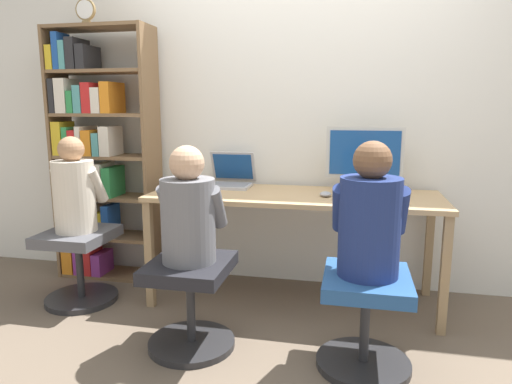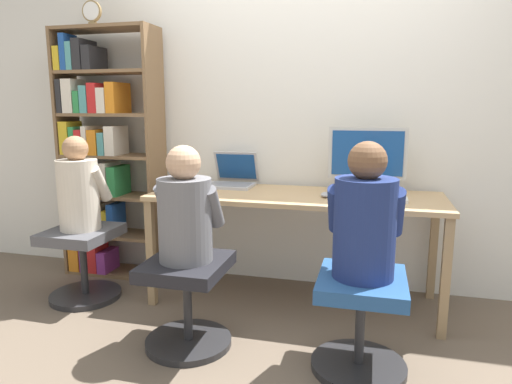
# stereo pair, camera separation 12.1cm
# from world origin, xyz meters

# --- Properties ---
(ground_plane) EXTENTS (14.00, 14.00, 0.00)m
(ground_plane) POSITION_xyz_m (0.00, 0.00, 0.00)
(ground_plane) COLOR brown
(wall_back) EXTENTS (10.00, 0.05, 2.60)m
(wall_back) POSITION_xyz_m (0.00, 0.72, 1.30)
(wall_back) COLOR silver
(wall_back) RESTS_ON ground_plane
(desk) EXTENTS (1.89, 0.66, 0.74)m
(desk) POSITION_xyz_m (0.00, 0.33, 0.67)
(desk) COLOR tan
(desk) RESTS_ON ground_plane
(desktop_monitor) EXTENTS (0.51, 0.16, 0.43)m
(desktop_monitor) POSITION_xyz_m (0.44, 0.52, 0.97)
(desktop_monitor) COLOR beige
(desktop_monitor) RESTS_ON desk
(laptop) EXTENTS (0.33, 0.34, 0.24)m
(laptop) POSITION_xyz_m (-0.50, 0.53, 0.79)
(laptop) COLOR #B7B7BC
(laptop) RESTS_ON desk
(keyboard) EXTENTS (0.43, 0.14, 0.03)m
(keyboard) POSITION_xyz_m (0.48, 0.26, 0.75)
(keyboard) COLOR silver
(keyboard) RESTS_ON desk
(computer_mouse_by_keyboard) EXTENTS (0.07, 0.10, 0.03)m
(computer_mouse_by_keyboard) POSITION_xyz_m (0.21, 0.28, 0.76)
(computer_mouse_by_keyboard) COLOR #99999E
(computer_mouse_by_keyboard) RESTS_ON desk
(office_chair_left) EXTENTS (0.48, 0.48, 0.49)m
(office_chair_left) POSITION_xyz_m (0.46, -0.40, 0.29)
(office_chair_left) COLOR #262628
(office_chair_left) RESTS_ON ground_plane
(office_chair_right) EXTENTS (0.48, 0.48, 0.49)m
(office_chair_right) POSITION_xyz_m (-0.46, -0.39, 0.29)
(office_chair_right) COLOR #262628
(office_chair_right) RESTS_ON ground_plane
(person_at_monitor) EXTENTS (0.36, 0.32, 0.66)m
(person_at_monitor) POSITION_xyz_m (0.46, -0.40, 0.78)
(person_at_monitor) COLOR navy
(person_at_monitor) RESTS_ON office_chair_left
(person_at_laptop) EXTENTS (0.35, 0.30, 0.62)m
(person_at_laptop) POSITION_xyz_m (-0.46, -0.39, 0.76)
(person_at_laptop) COLOR slate
(person_at_laptop) RESTS_ON office_chair_right
(bookshelf) EXTENTS (0.77, 0.29, 1.87)m
(bookshelf) POSITION_xyz_m (-1.54, 0.49, 0.92)
(bookshelf) COLOR brown
(bookshelf) RESTS_ON ground_plane
(desk_clock) EXTENTS (0.15, 0.03, 0.17)m
(desk_clock) POSITION_xyz_m (-1.49, 0.43, 1.96)
(desk_clock) COLOR olive
(desk_clock) RESTS_ON bookshelf
(office_chair_side) EXTENTS (0.48, 0.48, 0.49)m
(office_chair_side) POSITION_xyz_m (-1.40, 0.02, 0.29)
(office_chair_side) COLOR #262628
(office_chair_side) RESTS_ON ground_plane
(person_near_shelf) EXTENTS (0.32, 0.30, 0.63)m
(person_near_shelf) POSITION_xyz_m (-1.40, 0.02, 0.77)
(person_near_shelf) COLOR beige
(person_near_shelf) RESTS_ON office_chair_side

